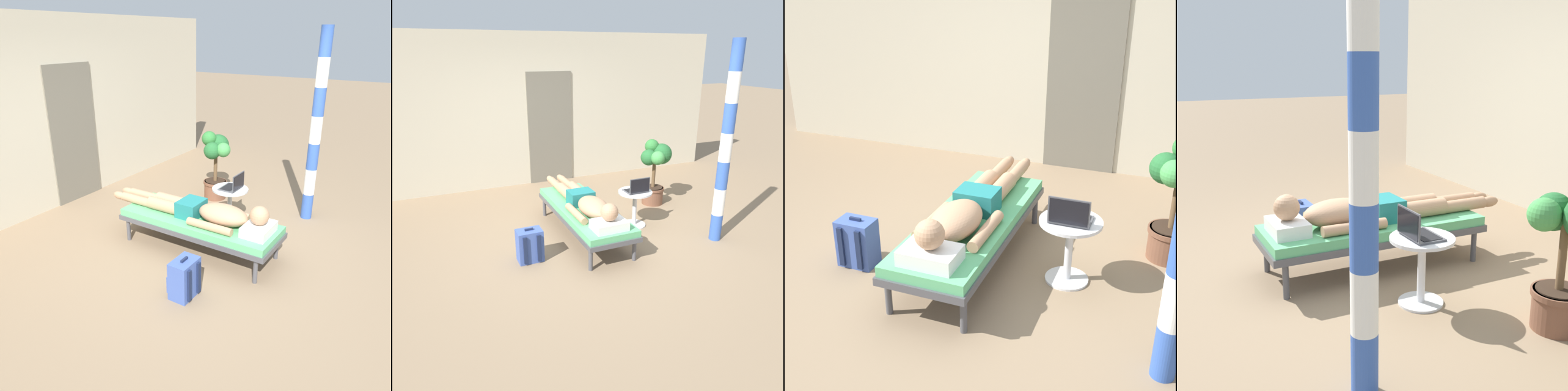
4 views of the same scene
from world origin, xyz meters
TOP-DOWN VIEW (x-y plane):
  - ground_plane at (0.00, 0.00)m, footprint 40.00×40.00m
  - lounge_chair at (0.02, 0.06)m, footprint 0.67×1.94m
  - person_reclining at (0.02, -0.01)m, footprint 0.53×2.17m
  - side_table at (0.82, 0.08)m, footprint 0.48×0.48m
  - laptop at (0.82, 0.03)m, footprint 0.31×0.24m
  - backpack at (-0.84, -0.30)m, footprint 0.30×0.26m
  - porch_post at (1.59, -0.74)m, footprint 0.15×0.15m

SIDE VIEW (x-z plane):
  - ground_plane at x=0.00m, z-range 0.00..0.00m
  - backpack at x=-0.84m, z-range -0.02..0.41m
  - lounge_chair at x=0.02m, z-range 0.14..0.56m
  - side_table at x=0.82m, z-range 0.09..0.62m
  - person_reclining at x=0.02m, z-range 0.36..0.68m
  - laptop at x=0.82m, z-range 0.47..0.69m
  - porch_post at x=1.59m, z-range 0.00..2.52m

